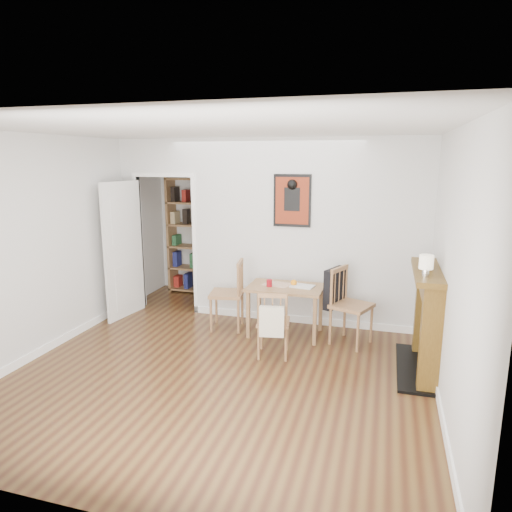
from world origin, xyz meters
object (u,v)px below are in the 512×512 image
(chair_right, at_px, (350,305))
(fireplace, at_px, (428,318))
(chair_left, at_px, (227,294))
(ceramic_jar_b, at_px, (423,258))
(dining_table, at_px, (285,292))
(ceramic_jar_a, at_px, (429,263))
(red_glass, at_px, (269,283))
(chair_front, at_px, (273,323))
(mantel_lamp, at_px, (426,263))
(notebook, at_px, (302,286))
(orange_fruit, at_px, (294,283))
(bookshelf, at_px, (193,236))

(chair_right, xyz_separation_m, fireplace, (0.88, -0.54, 0.11))
(chair_left, bearing_deg, ceramic_jar_b, -6.50)
(dining_table, distance_m, chair_left, 0.83)
(ceramic_jar_a, bearing_deg, red_glass, 165.37)
(dining_table, xyz_separation_m, ceramic_jar_b, (1.65, -0.28, 0.62))
(chair_front, xyz_separation_m, mantel_lamp, (1.62, -0.25, 0.88))
(fireplace, xyz_separation_m, red_glass, (-1.93, 0.54, 0.10))
(chair_right, height_order, red_glass, chair_right)
(fireplace, relative_size, notebook, 4.22)
(ceramic_jar_a, bearing_deg, orange_fruit, 158.72)
(bookshelf, distance_m, fireplace, 4.32)
(chair_left, distance_m, ceramic_jar_a, 2.68)
(notebook, bearing_deg, chair_left, -177.84)
(chair_right, bearing_deg, fireplace, -31.57)
(chair_right, xyz_separation_m, ceramic_jar_b, (0.80, -0.21, 0.70))
(orange_fruit, xyz_separation_m, mantel_lamp, (1.54, -1.01, 0.59))
(notebook, relative_size, ceramic_jar_a, 2.46)
(chair_left, bearing_deg, ceramic_jar_a, -12.62)
(chair_front, relative_size, ceramic_jar_a, 6.81)
(bookshelf, bearing_deg, orange_fruit, -35.25)
(chair_front, relative_size, orange_fruit, 9.98)
(orange_fruit, relative_size, mantel_lamp, 0.37)
(red_glass, xyz_separation_m, orange_fruit, (0.30, 0.13, -0.01))
(chair_left, relative_size, chair_right, 0.99)
(chair_left, bearing_deg, mantel_lamp, -21.25)
(fireplace, height_order, orange_fruit, fireplace)
(notebook, bearing_deg, bookshelf, 145.92)
(red_glass, bearing_deg, chair_left, 173.66)
(chair_front, xyz_separation_m, fireplace, (1.72, 0.10, 0.20))
(dining_table, height_order, red_glass, red_glass)
(chair_left, distance_m, notebook, 1.06)
(fireplace, xyz_separation_m, ceramic_jar_a, (-0.04, 0.05, 0.60))
(fireplace, bearing_deg, bookshelf, 150.05)
(dining_table, distance_m, bookshelf, 2.56)
(dining_table, bearing_deg, ceramic_jar_b, -9.67)
(chair_front, height_order, ceramic_jar_b, ceramic_jar_b)
(red_glass, bearing_deg, fireplace, -15.60)
(bookshelf, xyz_separation_m, red_glass, (1.80, -1.61, -0.28))
(chair_front, distance_m, fireplace, 1.73)
(chair_right, height_order, fireplace, fireplace)
(notebook, distance_m, mantel_lamp, 1.84)
(dining_table, height_order, fireplace, fireplace)
(bookshelf, bearing_deg, chair_right, -29.43)
(dining_table, relative_size, chair_left, 1.01)
(bookshelf, height_order, mantel_lamp, bookshelf)
(chair_left, distance_m, mantel_lamp, 2.76)
(bookshelf, relative_size, mantel_lamp, 9.16)
(chair_right, xyz_separation_m, red_glass, (-1.05, -0.00, 0.21))
(chair_right, bearing_deg, orange_fruit, 170.55)
(orange_fruit, bearing_deg, bookshelf, 144.75)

